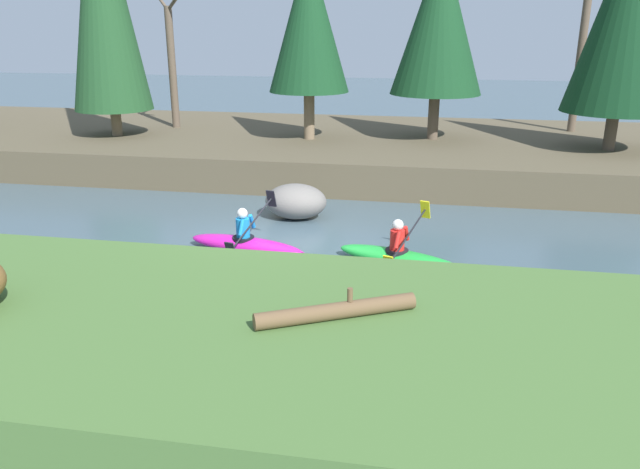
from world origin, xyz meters
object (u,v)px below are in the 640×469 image
(kayaker_middle, at_px, (250,244))
(driftwood_log, at_px, (337,311))
(boulder_midstream, at_px, (296,201))
(kayaker_lead, at_px, (400,256))

(kayaker_middle, height_order, driftwood_log, driftwood_log)
(kayaker_middle, xyz_separation_m, boulder_midstream, (0.43, 2.70, 0.25))
(kayaker_lead, relative_size, boulder_midstream, 1.74)
(kayaker_middle, relative_size, driftwood_log, 1.27)
(boulder_midstream, bearing_deg, kayaker_middle, -99.04)
(kayaker_lead, relative_size, driftwood_log, 1.25)
(kayaker_lead, distance_m, boulder_midstream, 4.06)
(kayaker_middle, height_order, boulder_midstream, kayaker_middle)
(kayaker_middle, xyz_separation_m, driftwood_log, (2.60, -4.48, 0.76))
(driftwood_log, bearing_deg, kayaker_middle, 92.53)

